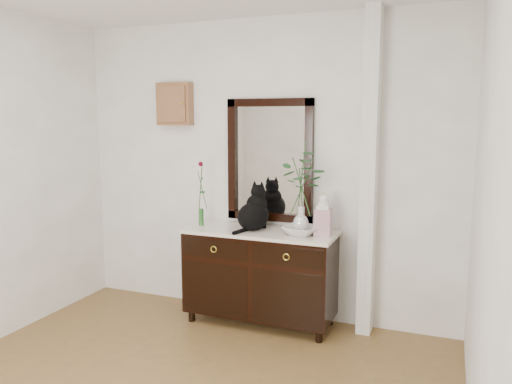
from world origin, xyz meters
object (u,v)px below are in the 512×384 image
at_px(cat, 253,207).
at_px(lotus_bowl, 301,230).
at_px(ginger_jar, 323,214).
at_px(sideboard, 260,272).

distance_m(cat, lotus_bowl, 0.47).
bearing_deg(ginger_jar, sideboard, -179.33).
distance_m(sideboard, ginger_jar, 0.79).
xyz_separation_m(sideboard, ginger_jar, (0.56, 0.01, 0.56)).
height_order(cat, ginger_jar, cat).
distance_m(lotus_bowl, ginger_jar, 0.23).
height_order(sideboard, cat, cat).
bearing_deg(ginger_jar, cat, -178.35).
xyz_separation_m(cat, ginger_jar, (0.62, 0.02, -0.02)).
bearing_deg(lotus_bowl, sideboard, 174.00).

